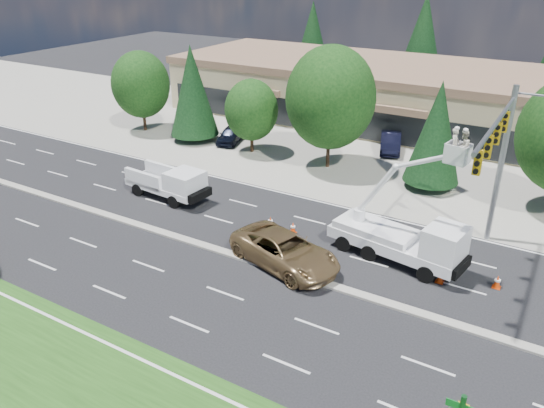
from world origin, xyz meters
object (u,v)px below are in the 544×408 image
Objects in this scene: utility_pickup at (170,186)px; signal_mast at (500,151)px; bucket_truck at (409,235)px; minivan at (285,251)px.

signal_mast is at bearing 12.62° from utility_pickup.
bucket_truck is 1.25× the size of minivan.
signal_mast reaches higher than minivan.
utility_pickup is (-19.66, -2.88, -5.14)m from signal_mast.
utility_pickup is at bearing -170.86° from bucket_truck.
signal_mast reaches higher than utility_pickup.
utility_pickup reaches higher than minivan.
signal_mast is at bearing -37.86° from minivan.
bucket_truck reaches higher than utility_pickup.
signal_mast is 1.28× the size of bucket_truck.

